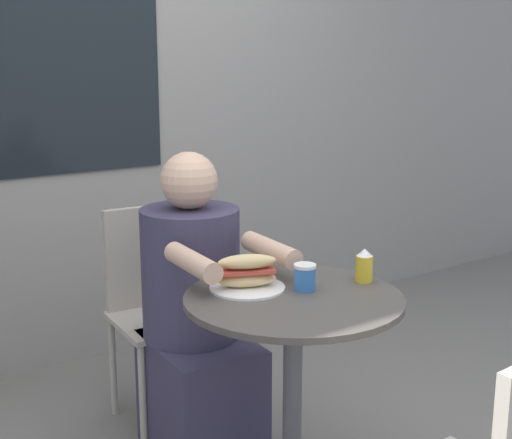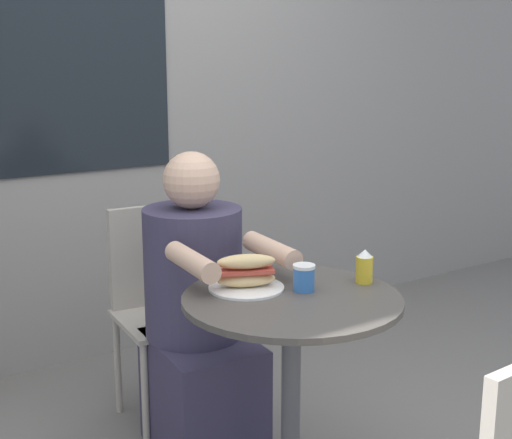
{
  "view_description": "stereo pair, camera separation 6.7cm",
  "coord_description": "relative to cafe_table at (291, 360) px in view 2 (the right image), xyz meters",
  "views": [
    {
      "loc": [
        -1.28,
        -1.61,
        1.46
      ],
      "look_at": [
        0.0,
        0.2,
        0.96
      ],
      "focal_mm": 50.0,
      "sensor_mm": 36.0,
      "label": 1
    },
    {
      "loc": [
        -1.22,
        -1.65,
        1.46
      ],
      "look_at": [
        0.0,
        0.2,
        0.96
      ],
      "focal_mm": 50.0,
      "sensor_mm": 36.0,
      "label": 2
    }
  ],
  "objects": [
    {
      "name": "storefront_wall",
      "position": [
        -0.0,
        1.61,
        0.85
      ],
      "size": [
        8.0,
        0.09,
        2.8
      ],
      "color": "gray",
      "rests_on": "ground_plane"
    },
    {
      "name": "cafe_table",
      "position": [
        0.0,
        0.0,
        0.0
      ],
      "size": [
        0.67,
        0.67,
        0.76
      ],
      "color": "#47423D",
      "rests_on": "ground_plane"
    },
    {
      "name": "diner_chair",
      "position": [
        -0.03,
        0.88,
        -0.03
      ],
      "size": [
        0.41,
        0.41,
        0.87
      ],
      "rotation": [
        0.0,
        0.0,
        3.06
      ],
      "color": "#ADA393",
      "rests_on": "ground_plane"
    },
    {
      "name": "seated_diner",
      "position": [
        -0.04,
        0.53,
        -0.06
      ],
      "size": [
        0.4,
        0.66,
        1.14
      ],
      "rotation": [
        0.0,
        0.0,
        3.06
      ],
      "color": "#38334C",
      "rests_on": "ground_plane"
    },
    {
      "name": "sandwich_on_plate",
      "position": [
        -0.08,
        0.13,
        0.25
      ],
      "size": [
        0.24,
        0.24,
        0.11
      ],
      "rotation": [
        0.0,
        0.0,
        -0.41
      ],
      "color": "white",
      "rests_on": "cafe_table"
    },
    {
      "name": "drink_cup",
      "position": [
        0.06,
        0.02,
        0.25
      ],
      "size": [
        0.07,
        0.07,
        0.08
      ],
      "color": "#336BB7",
      "rests_on": "cafe_table"
    },
    {
      "name": "condiment_bottle",
      "position": [
        0.27,
        -0.02,
        0.26
      ],
      "size": [
        0.05,
        0.05,
        0.11
      ],
      "color": "gold",
      "rests_on": "cafe_table"
    }
  ]
}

